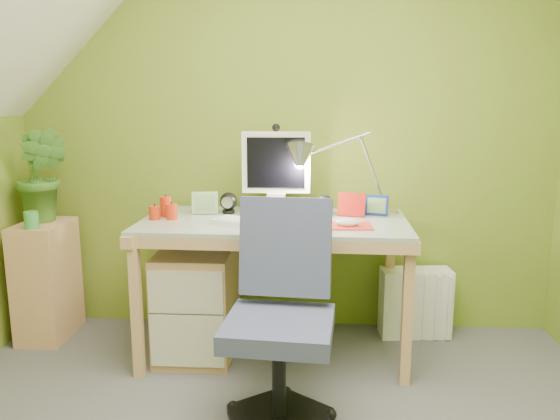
# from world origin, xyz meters

# --- Properties ---
(wall_back) EXTENTS (3.20, 0.01, 2.40)m
(wall_back) POSITION_xyz_m (0.00, 1.60, 1.20)
(wall_back) COLOR olive
(wall_back) RESTS_ON floor
(desk) EXTENTS (1.44, 0.75, 0.76)m
(desk) POSITION_xyz_m (-0.04, 1.18, 0.38)
(desk) COLOR tan
(desk) RESTS_ON floor
(monitor) EXTENTS (0.42, 0.24, 0.57)m
(monitor) POSITION_xyz_m (-0.04, 1.36, 1.04)
(monitor) COLOR silver
(monitor) RESTS_ON desk
(speaker_left) EXTENTS (0.12, 0.12, 0.12)m
(speaker_left) POSITION_xyz_m (-0.31, 1.34, 0.82)
(speaker_left) COLOR black
(speaker_left) RESTS_ON desk
(speaker_right) EXTENTS (0.11, 0.11, 0.11)m
(speaker_right) POSITION_xyz_m (0.23, 1.34, 0.82)
(speaker_right) COLOR black
(speaker_right) RESTS_ON desk
(keyboard) EXTENTS (0.47, 0.30, 0.02)m
(keyboard) POSITION_xyz_m (-0.12, 1.04, 0.77)
(keyboard) COLOR white
(keyboard) RESTS_ON desk
(mousepad) EXTENTS (0.26, 0.19, 0.01)m
(mousepad) POSITION_xyz_m (0.34, 1.04, 0.76)
(mousepad) COLOR red
(mousepad) RESTS_ON desk
(mouse) EXTENTS (0.13, 0.10, 0.04)m
(mouse) POSITION_xyz_m (0.34, 1.04, 0.78)
(mouse) COLOR white
(mouse) RESTS_ON mousepad
(amber_tumbler) EXTENTS (0.09, 0.09, 0.09)m
(amber_tumbler) POSITION_xyz_m (0.14, 1.10, 0.81)
(amber_tumbler) COLOR #984B16
(amber_tumbler) RESTS_ON desk
(candle_cluster) EXTENTS (0.16, 0.14, 0.11)m
(candle_cluster) POSITION_xyz_m (-0.64, 1.19, 0.82)
(candle_cluster) COLOR red
(candle_cluster) RESTS_ON desk
(photo_frame_red) EXTENTS (0.15, 0.06, 0.13)m
(photo_frame_red) POSITION_xyz_m (0.38, 1.30, 0.83)
(photo_frame_red) COLOR red
(photo_frame_red) RESTS_ON desk
(photo_frame_blue) EXTENTS (0.13, 0.05, 0.11)m
(photo_frame_blue) POSITION_xyz_m (0.52, 1.34, 0.82)
(photo_frame_blue) COLOR navy
(photo_frame_blue) RESTS_ON desk
(photo_frame_green) EXTENTS (0.15, 0.04, 0.13)m
(photo_frame_green) POSITION_xyz_m (-0.44, 1.32, 0.82)
(photo_frame_green) COLOR #93B57C
(photo_frame_green) RESTS_ON desk
(desk_lamp) EXTENTS (0.64, 0.33, 0.66)m
(desk_lamp) POSITION_xyz_m (0.41, 1.36, 1.09)
(desk_lamp) COLOR silver
(desk_lamp) RESTS_ON desk
(side_ledge) EXTENTS (0.26, 0.40, 0.69)m
(side_ledge) POSITION_xyz_m (-1.40, 1.32, 0.35)
(side_ledge) COLOR tan
(side_ledge) RESTS_ON floor
(potted_plant) EXTENTS (0.32, 0.26, 0.54)m
(potted_plant) POSITION_xyz_m (-1.40, 1.37, 0.96)
(potted_plant) COLOR #407527
(potted_plant) RESTS_ON side_ledge
(green_cup) EXTENTS (0.09, 0.09, 0.10)m
(green_cup) POSITION_xyz_m (-1.38, 1.17, 0.74)
(green_cup) COLOR green
(green_cup) RESTS_ON side_ledge
(task_chair) EXTENTS (0.55, 0.55, 0.92)m
(task_chair) POSITION_xyz_m (0.03, 0.48, 0.46)
(task_chair) COLOR #42496D
(task_chair) RESTS_ON floor
(radiator) EXTENTS (0.42, 0.20, 0.41)m
(radiator) POSITION_xyz_m (0.78, 1.46, 0.20)
(radiator) COLOR white
(radiator) RESTS_ON floor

